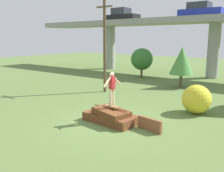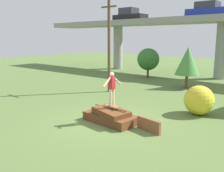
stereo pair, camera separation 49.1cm
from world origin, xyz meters
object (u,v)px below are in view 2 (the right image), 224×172
at_px(skateboard, 112,106).
at_px(car_on_overpass_right, 130,15).
at_px(skater, 112,87).
at_px(bush_yellow_flowering, 199,100).
at_px(tree_mid_back, 148,59).
at_px(utility_pole, 109,44).
at_px(car_on_overpass_mid, 209,10).
at_px(tree_behind_left, 188,61).

height_order(skateboard, car_on_overpass_right, car_on_overpass_right).
relative_size(skater, bush_yellow_flowering, 1.04).
xyz_separation_m(skater, car_on_overpass_right, (-10.63, 16.08, 4.67)).
relative_size(tree_mid_back, bush_yellow_flowering, 1.93).
bearing_deg(tree_mid_back, skateboard, -65.42).
bearing_deg(tree_mid_back, bush_yellow_flowering, -46.16).
xyz_separation_m(car_on_overpass_right, bush_yellow_flowering, (13.18, -12.43, -5.58)).
height_order(skater, tree_mid_back, tree_mid_back).
distance_m(utility_pole, tree_mid_back, 7.38).
relative_size(skateboard, bush_yellow_flowering, 0.53).
relative_size(car_on_overpass_mid, car_on_overpass_right, 1.02).
bearing_deg(tree_mid_back, car_on_overpass_mid, 42.08).
relative_size(skater, utility_pole, 0.23).
bearing_deg(tree_behind_left, car_on_overpass_mid, 97.50).
height_order(tree_behind_left, tree_mid_back, tree_behind_left).
bearing_deg(car_on_overpass_right, skateboard, -56.53).
bearing_deg(utility_pole, tree_behind_left, 51.85).
relative_size(car_on_overpass_right, tree_mid_back, 1.39).
bearing_deg(car_on_overpass_right, utility_pole, -60.54).
distance_m(skateboard, car_on_overpass_right, 20.06).
relative_size(car_on_overpass_right, bush_yellow_flowering, 2.67).
bearing_deg(bush_yellow_flowering, tree_behind_left, 118.10).
bearing_deg(skater, bush_yellow_flowering, 55.01).
xyz_separation_m(car_on_overpass_right, tree_behind_left, (9.99, -6.44, -4.26)).
bearing_deg(skateboard, tree_behind_left, 93.82).
xyz_separation_m(skater, tree_mid_back, (-5.51, 12.04, 0.13)).
relative_size(skater, tree_mid_back, 0.54).
xyz_separation_m(skater, tree_behind_left, (-0.64, 9.63, 0.41)).
bearing_deg(car_on_overpass_mid, car_on_overpass_right, 177.72).
bearing_deg(skater, tree_behind_left, 93.82).
height_order(car_on_overpass_right, tree_mid_back, car_on_overpass_right).
height_order(skateboard, utility_pole, utility_pole).
bearing_deg(car_on_overpass_right, car_on_overpass_mid, -2.28).
bearing_deg(tree_mid_back, skater, -65.42).
distance_m(car_on_overpass_mid, utility_pole, 11.53).
relative_size(car_on_overpass_mid, utility_pole, 0.61).
distance_m(skater, tree_mid_back, 13.24).
bearing_deg(utility_pole, car_on_overpass_right, 119.46).
bearing_deg(bush_yellow_flowering, car_on_overpass_right, 136.69).
distance_m(car_on_overpass_right, tree_behind_left, 12.62).
bearing_deg(tree_behind_left, tree_mid_back, 153.67).
height_order(tree_behind_left, bush_yellow_flowering, tree_behind_left).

